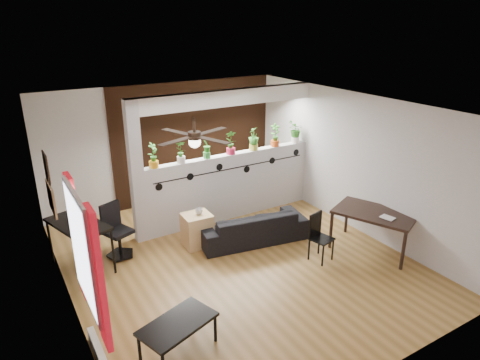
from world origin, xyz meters
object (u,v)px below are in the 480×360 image
object	(u,v)px
potted_plant_2	(207,148)
potted_plant_0	(153,154)
sofa	(252,226)
cube_shelf	(197,230)
potted_plant_4	(254,138)
folding_chair	(318,232)
computer_desk	(78,227)
office_chair	(117,234)
potted_plant_3	(231,141)
coffee_table	(178,326)
ceiling_fan	(195,138)
cup	(199,211)
potted_plant_6	(295,131)
potted_plant_1	(181,151)
potted_plant_5	(275,134)
dining_table	(375,216)

from	to	relation	value
potted_plant_2	potted_plant_0	bearing A→B (deg)	180.00
sofa	cube_shelf	size ratio (longest dim) A/B	3.11
potted_plant_4	folding_chair	bearing A→B (deg)	-92.71
cube_shelf	computer_desk	xyz separation A→B (m)	(-1.93, 0.28, 0.44)
office_chair	cube_shelf	bearing A→B (deg)	-15.59
potted_plant_3	coffee_table	xyz separation A→B (m)	(-2.47, -2.99, -1.22)
ceiling_fan	cup	xyz separation A→B (m)	(0.53, 1.09, -1.66)
computer_desk	coffee_table	bearing A→B (deg)	-77.11
sofa	potted_plant_6	bearing A→B (deg)	-138.96
cube_shelf	ceiling_fan	bearing A→B (deg)	-111.81
potted_plant_1	coffee_table	bearing A→B (deg)	-115.31
potted_plant_5	potted_plant_6	bearing A→B (deg)	-0.00
potted_plant_5	sofa	xyz separation A→B (m)	(-1.23, -1.06, -1.33)
dining_table	potted_plant_1	bearing A→B (deg)	135.72
ceiling_fan	folding_chair	distance (m)	2.75
potted_plant_5	office_chair	distance (m)	3.71
potted_plant_4	cup	xyz separation A→B (m)	(-1.59, -0.71, -0.95)
sofa	computer_desk	bearing A→B (deg)	-2.38
ceiling_fan	cup	size ratio (longest dim) A/B	9.28
potted_plant_2	potted_plant_6	bearing A→B (deg)	0.00
cube_shelf	office_chair	world-z (taller)	office_chair
office_chair	sofa	bearing A→B (deg)	-17.52
sofa	potted_plant_5	bearing A→B (deg)	-129.31
ceiling_fan	potted_plant_5	size ratio (longest dim) A/B	2.49
potted_plant_0	cup	distance (m)	1.29
potted_plant_0	computer_desk	bearing A→B (deg)	-163.57
cube_shelf	potted_plant_5	bearing A→B (deg)	20.43
potted_plant_0	potted_plant_5	distance (m)	2.63
potted_plant_5	cube_shelf	world-z (taller)	potted_plant_5
computer_desk	cube_shelf	bearing A→B (deg)	-8.27
potted_plant_5	potted_plant_6	size ratio (longest dim) A/B	1.04
computer_desk	folding_chair	size ratio (longest dim) A/B	1.52
potted_plant_4	computer_desk	xyz separation A→B (m)	(-3.58, -0.43, -0.86)
potted_plant_6	potted_plant_5	bearing A→B (deg)	180.00
dining_table	cube_shelf	bearing A→B (deg)	146.07
potted_plant_2	office_chair	world-z (taller)	potted_plant_2
potted_plant_3	cup	distance (m)	1.60
ceiling_fan	cup	world-z (taller)	ceiling_fan
ceiling_fan	cup	distance (m)	2.06
sofa	cube_shelf	world-z (taller)	cube_shelf
sofa	office_chair	size ratio (longest dim) A/B	1.99
potted_plant_1	cube_shelf	distance (m)	1.47
ceiling_fan	dining_table	distance (m)	3.53
potted_plant_6	office_chair	distance (m)	4.21
potted_plant_6	computer_desk	xyz separation A→B (m)	(-4.63, -0.43, -0.85)
potted_plant_3	dining_table	xyz separation A→B (m)	(1.45, -2.44, -0.95)
cube_shelf	cup	size ratio (longest dim) A/B	4.66
potted_plant_3	potted_plant_5	distance (m)	1.05
potted_plant_6	sofa	xyz separation A→B (m)	(-1.76, -1.06, -1.32)
potted_plant_3	cup	xyz separation A→B (m)	(-1.07, -0.71, -0.95)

